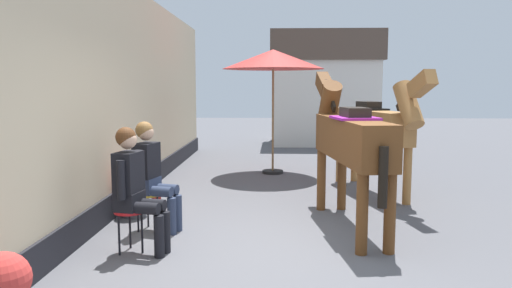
{
  "coord_description": "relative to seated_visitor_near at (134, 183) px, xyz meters",
  "views": [
    {
      "loc": [
        -0.14,
        -5.29,
        1.82
      ],
      "look_at": [
        -0.4,
        1.2,
        1.05
      ],
      "focal_mm": 34.04,
      "sensor_mm": 36.0,
      "label": 1
    }
  ],
  "objects": [
    {
      "name": "seated_visitor_near",
      "position": [
        0.0,
        0.0,
        0.0
      ],
      "size": [
        0.61,
        0.48,
        1.39
      ],
      "color": "red",
      "rests_on": "ground_plane"
    },
    {
      "name": "saddled_horse_near",
      "position": [
        2.48,
        1.15,
        0.38
      ],
      "size": [
        0.73,
        2.99,
        2.06
      ],
      "color": "brown",
      "rests_on": "ground_plane"
    },
    {
      "name": "saddled_horse_far",
      "position": [
        3.2,
        3.13,
        0.38
      ],
      "size": [
        1.06,
        2.93,
        2.06
      ],
      "color": "#9E6B38",
      "rests_on": "ground_plane"
    },
    {
      "name": "cafe_parasol",
      "position": [
        1.48,
        4.99,
        1.59
      ],
      "size": [
        2.1,
        2.1,
        2.58
      ],
      "color": "black",
      "rests_on": "ground_plane"
    },
    {
      "name": "satchel_bag",
      "position": [
        -0.26,
        1.99,
        -0.68
      ],
      "size": [
        0.21,
        0.3,
        0.2
      ],
      "primitive_type": "cube",
      "rotation": [
        0.0,
        0.0,
        1.91
      ],
      "color": "maroon",
      "rests_on": "ground_plane"
    },
    {
      "name": "distant_cottage",
      "position": [
        3.07,
        10.52,
        1.02
      ],
      "size": [
        3.4,
        2.6,
        3.5
      ],
      "color": "silver",
      "rests_on": "ground_plane"
    },
    {
      "name": "seated_visitor_far",
      "position": [
        -0.03,
        0.83,
        0.0
      ],
      "size": [
        0.61,
        0.48,
        1.39
      ],
      "color": "gold",
      "rests_on": "ground_plane"
    },
    {
      "name": "pub_facade_wall",
      "position": [
        -0.88,
        1.68,
        0.76
      ],
      "size": [
        0.34,
        14.0,
        3.4
      ],
      "color": "#CCB793",
      "rests_on": "ground_plane"
    },
    {
      "name": "ground_plane",
      "position": [
        1.67,
        3.18,
        -0.78
      ],
      "size": [
        40.0,
        40.0,
        0.0
      ],
      "primitive_type": "plane",
      "color": "#56565B"
    },
    {
      "name": "flower_planter_far",
      "position": [
        -0.46,
        1.49,
        -0.44
      ],
      "size": [
        0.43,
        0.43,
        0.64
      ],
      "color": "#4C4C51",
      "rests_on": "ground_plane"
    }
  ]
}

